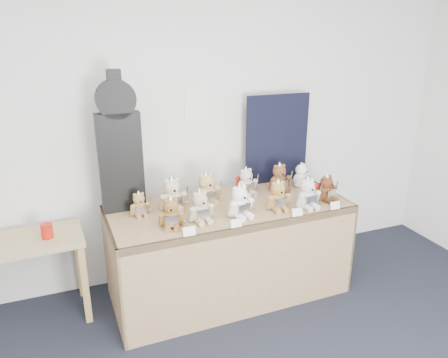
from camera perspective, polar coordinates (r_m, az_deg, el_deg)
name	(u,v)px	position (r m, az deg, el deg)	size (l,w,h in m)	color
room_shell	(196,105)	(3.79, -3.62, 9.66)	(6.00, 6.00, 6.00)	white
display_table	(233,229)	(3.58, 1.16, -6.51)	(1.98, 0.85, 0.82)	olive
side_table	(26,255)	(3.66, -24.49, -8.97)	(0.87, 0.51, 0.71)	tan
guitar_case	(119,145)	(3.42, -13.51, 4.39)	(0.33, 0.10, 1.10)	black
navy_board	(277,139)	(4.03, 6.96, 5.19)	(0.61, 0.02, 0.82)	black
red_cup	(47,231)	(3.54, -22.12, -6.31)	(0.09, 0.09, 0.11)	#B81A0C
teddy_front_far_left	(171,214)	(3.20, -6.91, -4.55)	(0.21, 0.19, 0.26)	brown
teddy_front_left	(200,208)	(3.27, -3.12, -3.75)	(0.23, 0.19, 0.27)	tan
teddy_front_centre	(240,202)	(3.35, 2.09, -3.07)	(0.24, 0.21, 0.29)	white
teddy_front_right	(278,197)	(3.49, 7.07, -2.30)	(0.22, 0.18, 0.27)	olive
teddy_front_far_right	(308,194)	(3.57, 10.86, -1.96)	(0.23, 0.19, 0.28)	silver
teddy_front_end	(326,189)	(3.75, 13.24, -1.30)	(0.21, 0.19, 0.25)	#56331D
teddy_back_left	(172,195)	(3.48, -6.75, -2.14)	(0.25, 0.20, 0.31)	beige
teddy_back_centre_left	(207,190)	(3.58, -2.28, -1.42)	(0.25, 0.21, 0.30)	tan
teddy_back_centre_right	(246,183)	(3.79, 2.92, -0.47)	(0.22, 0.19, 0.26)	beige
teddy_back_right	(279,179)	(3.89, 7.25, 0.05)	(0.22, 0.18, 0.28)	brown
teddy_back_end	(301,176)	(4.03, 10.07, 0.39)	(0.20, 0.19, 0.24)	white
teddy_back_far_left	(139,205)	(3.43, -10.99, -3.37)	(0.18, 0.15, 0.21)	olive
entry_card_a	(189,231)	(3.08, -4.54, -6.83)	(0.09, 0.00, 0.07)	white
entry_card_b	(236,223)	(3.20, 1.61, -5.80)	(0.08, 0.00, 0.06)	white
entry_card_c	(297,212)	(3.42, 9.56, -4.29)	(0.09, 0.00, 0.06)	white
entry_card_d	(335,205)	(3.61, 14.32, -3.37)	(0.09, 0.00, 0.06)	white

